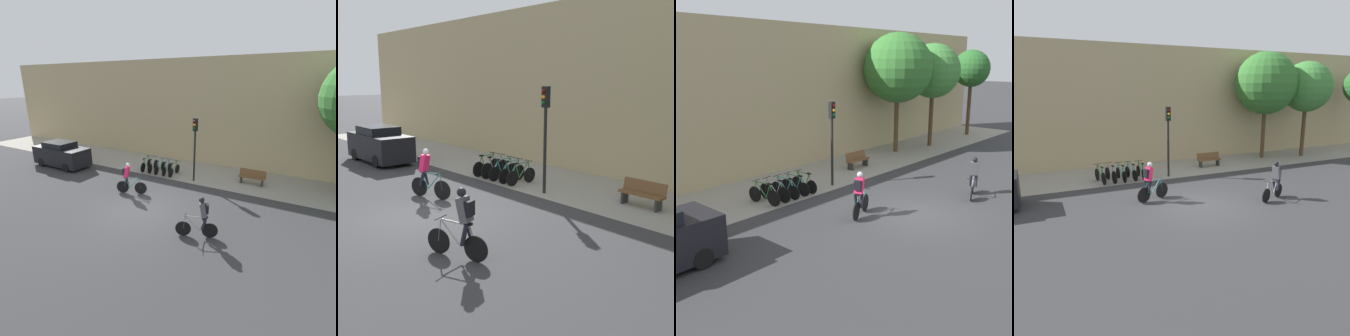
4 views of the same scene
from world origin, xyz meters
TOP-DOWN VIEW (x-y plane):
  - ground at (0.00, 0.00)m, footprint 200.00×200.00m
  - kerb_strip at (0.00, 6.75)m, footprint 44.00×4.50m
  - building_facade at (0.00, 9.30)m, footprint 44.00×0.60m
  - cyclist_pink at (-1.79, 1.41)m, footprint 1.66×0.69m
  - cyclist_grey at (3.49, -0.68)m, footprint 1.63×0.71m
  - parked_bike_0 at (-3.25, 5.32)m, footprint 0.46×1.72m
  - parked_bike_1 at (-2.69, 5.32)m, footprint 0.46×1.71m
  - parked_bike_2 at (-2.12, 5.32)m, footprint 0.46×1.68m
  - parked_bike_3 at (-1.55, 5.32)m, footprint 0.46×1.64m
  - parked_bike_4 at (-0.99, 5.32)m, footprint 0.46×1.60m
  - traffic_light_pole at (0.59, 5.04)m, footprint 0.26×0.30m
  - bench at (3.95, 6.29)m, footprint 1.59×0.44m
  - parked_car at (-9.26, 3.02)m, footprint 4.30×1.84m

SIDE VIEW (x-z plane):
  - ground at x=0.00m, z-range 0.00..0.00m
  - kerb_strip at x=0.00m, z-range 0.00..0.01m
  - parked_bike_4 at x=-0.99m, z-range -0.09..0.86m
  - parked_bike_2 at x=-2.12m, z-range -0.09..0.86m
  - parked_bike_3 at x=-1.55m, z-range -0.09..0.87m
  - parked_bike_0 at x=-3.25m, z-range -0.08..0.89m
  - parked_bike_1 at x=-2.69m, z-range -0.08..0.90m
  - bench at x=3.95m, z-range 0.02..0.91m
  - parked_car at x=-9.26m, z-range -0.03..1.82m
  - cyclist_pink at x=-1.79m, z-range 0.05..1.84m
  - cyclist_grey at x=3.49m, z-range 0.06..1.83m
  - traffic_light_pole at x=0.59m, z-range 0.75..4.71m
  - building_facade at x=0.00m, z-range 0.00..7.72m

